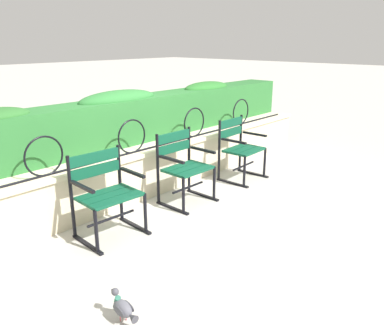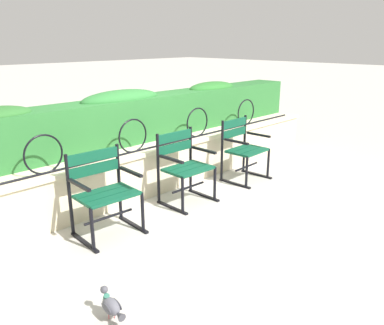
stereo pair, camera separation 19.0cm
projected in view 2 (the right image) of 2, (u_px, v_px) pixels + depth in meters
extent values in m
plane|color=#BCB7AD|center=(197.00, 207.00, 4.73)|extent=(60.00, 60.00, 0.00)
cube|color=beige|center=(153.00, 170.00, 5.18)|extent=(6.64, 0.35, 0.57)
cube|color=beige|center=(153.00, 148.00, 5.09)|extent=(6.64, 0.41, 0.05)
cylinder|color=black|center=(156.00, 146.00, 5.03)|extent=(6.12, 0.02, 0.02)
torus|color=black|center=(44.00, 154.00, 3.96)|extent=(0.42, 0.02, 0.42)
torus|color=black|center=(133.00, 136.00, 4.72)|extent=(0.42, 0.02, 0.42)
torus|color=black|center=(197.00, 122.00, 5.48)|extent=(0.42, 0.02, 0.42)
torus|color=black|center=(246.00, 112.00, 6.25)|extent=(0.42, 0.02, 0.42)
cube|color=#2D7033|center=(132.00, 119.00, 5.27)|extent=(6.51, 0.49, 0.58)
ellipsoid|color=#2C6F31|center=(121.00, 99.00, 5.08)|extent=(1.17, 0.44, 0.24)
ellipsoid|color=#2C712C|center=(212.00, 88.00, 6.28)|extent=(0.92, 0.44, 0.19)
cube|color=#0F4C33|center=(115.00, 199.00, 3.85)|extent=(0.59, 0.16, 0.03)
cube|color=#0F4C33|center=(107.00, 195.00, 3.94)|extent=(0.59, 0.16, 0.03)
cube|color=#0F4C33|center=(100.00, 191.00, 4.04)|extent=(0.59, 0.16, 0.03)
cube|color=#0F4C33|center=(93.00, 156.00, 4.01)|extent=(0.58, 0.06, 0.11)
cube|color=#0F4C33|center=(94.00, 169.00, 4.05)|extent=(0.58, 0.06, 0.11)
cylinder|color=black|center=(119.00, 182.00, 4.30)|extent=(0.04, 0.04, 0.87)
cylinder|color=black|center=(143.00, 213.00, 4.06)|extent=(0.04, 0.04, 0.44)
cube|color=black|center=(133.00, 225.00, 4.26)|extent=(0.07, 0.52, 0.02)
cube|color=black|center=(131.00, 172.00, 4.08)|extent=(0.06, 0.40, 0.03)
cylinder|color=black|center=(70.00, 196.00, 3.93)|extent=(0.04, 0.04, 0.87)
cylinder|color=black|center=(92.00, 230.00, 3.69)|extent=(0.04, 0.04, 0.44)
cube|color=black|center=(85.00, 242.00, 3.89)|extent=(0.07, 0.52, 0.02)
cube|color=black|center=(79.00, 185.00, 3.70)|extent=(0.06, 0.40, 0.03)
cylinder|color=black|center=(109.00, 217.00, 4.02)|extent=(0.55, 0.06, 0.03)
cube|color=#0F4C33|center=(196.00, 171.00, 4.65)|extent=(0.55, 0.13, 0.03)
cube|color=#0F4C33|center=(188.00, 169.00, 4.74)|extent=(0.55, 0.13, 0.03)
cube|color=#0F4C33|center=(181.00, 166.00, 4.84)|extent=(0.55, 0.13, 0.03)
cube|color=#0F4C33|center=(175.00, 137.00, 4.80)|extent=(0.55, 0.04, 0.11)
cube|color=#0F4C33|center=(175.00, 148.00, 4.84)|extent=(0.55, 0.04, 0.11)
cylinder|color=black|center=(191.00, 160.00, 5.09)|extent=(0.04, 0.04, 0.88)
cylinder|color=black|center=(215.00, 184.00, 4.87)|extent=(0.04, 0.04, 0.44)
cube|color=black|center=(204.00, 195.00, 5.06)|extent=(0.05, 0.52, 0.02)
cube|color=black|center=(204.00, 150.00, 4.87)|extent=(0.04, 0.40, 0.03)
cylinder|color=black|center=(158.00, 169.00, 4.72)|extent=(0.04, 0.04, 0.88)
cylinder|color=black|center=(183.00, 196.00, 4.50)|extent=(0.04, 0.04, 0.44)
cube|color=black|center=(172.00, 208.00, 4.69)|extent=(0.05, 0.52, 0.02)
cube|color=black|center=(171.00, 159.00, 4.51)|extent=(0.04, 0.40, 0.03)
cylinder|color=black|center=(188.00, 187.00, 4.82)|extent=(0.52, 0.03, 0.03)
cube|color=#0F4C33|center=(255.00, 152.00, 5.44)|extent=(0.54, 0.14, 0.03)
cube|color=#0F4C33|center=(247.00, 150.00, 5.53)|extent=(0.54, 0.14, 0.03)
cube|color=#0F4C33|center=(239.00, 149.00, 5.62)|extent=(0.54, 0.14, 0.03)
cube|color=#0F4C33|center=(234.00, 123.00, 5.58)|extent=(0.54, 0.05, 0.11)
cube|color=#0F4C33|center=(234.00, 133.00, 5.62)|extent=(0.54, 0.05, 0.11)
cylinder|color=black|center=(244.00, 144.00, 5.87)|extent=(0.04, 0.04, 0.88)
cylinder|color=black|center=(268.00, 164.00, 5.66)|extent=(0.04, 0.04, 0.44)
cube|color=black|center=(256.00, 174.00, 5.85)|extent=(0.06, 0.52, 0.02)
cube|color=black|center=(259.00, 135.00, 5.66)|extent=(0.05, 0.40, 0.03)
cylinder|color=black|center=(222.00, 151.00, 5.49)|extent=(0.04, 0.04, 0.88)
cylinder|color=black|center=(247.00, 173.00, 5.28)|extent=(0.04, 0.04, 0.44)
cube|color=black|center=(235.00, 184.00, 5.47)|extent=(0.06, 0.52, 0.02)
cube|color=black|center=(236.00, 142.00, 5.28)|extent=(0.05, 0.40, 0.03)
cylinder|color=black|center=(247.00, 167.00, 5.60)|extent=(0.51, 0.05, 0.03)
ellipsoid|color=#5B5B66|center=(111.00, 306.00, 2.81)|extent=(0.12, 0.20, 0.11)
cylinder|color=#2D6B56|center=(106.00, 298.00, 2.85)|extent=(0.05, 0.06, 0.06)
sphere|color=#494951|center=(104.00, 290.00, 2.85)|extent=(0.06, 0.06, 0.06)
cone|color=black|center=(102.00, 288.00, 2.88)|extent=(0.02, 0.02, 0.01)
cone|color=#404047|center=(119.00, 315.00, 2.73)|extent=(0.07, 0.09, 0.06)
ellipsoid|color=#4E4E56|center=(106.00, 309.00, 2.78)|extent=(0.03, 0.14, 0.07)
ellipsoid|color=#4E4E56|center=(117.00, 304.00, 2.83)|extent=(0.03, 0.14, 0.07)
cylinder|color=#C6515B|center=(109.00, 316.00, 2.83)|extent=(0.01, 0.01, 0.05)
cylinder|color=#C6515B|center=(115.00, 315.00, 2.84)|extent=(0.01, 0.01, 0.05)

